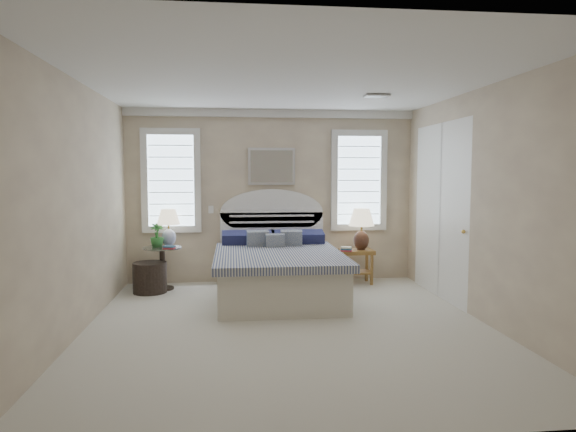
# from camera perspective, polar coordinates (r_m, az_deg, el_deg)

# --- Properties ---
(floor) EXTENTS (4.50, 5.00, 0.01)m
(floor) POSITION_cam_1_polar(r_m,az_deg,el_deg) (5.87, 0.10, -12.21)
(floor) COLOR beige
(floor) RESTS_ON ground
(ceiling) EXTENTS (4.50, 5.00, 0.01)m
(ceiling) POSITION_cam_1_polar(r_m,az_deg,el_deg) (5.70, 0.11, 14.73)
(ceiling) COLOR white
(ceiling) RESTS_ON wall_back
(wall_back) EXTENTS (4.50, 0.02, 2.70)m
(wall_back) POSITION_cam_1_polar(r_m,az_deg,el_deg) (8.11, -1.85, 2.20)
(wall_back) COLOR tan
(wall_back) RESTS_ON floor
(wall_left) EXTENTS (0.02, 5.00, 2.70)m
(wall_left) POSITION_cam_1_polar(r_m,az_deg,el_deg) (5.82, -22.48, 0.82)
(wall_left) COLOR tan
(wall_left) RESTS_ON floor
(wall_right) EXTENTS (0.02, 5.00, 2.70)m
(wall_right) POSITION_cam_1_polar(r_m,az_deg,el_deg) (6.28, 20.95, 1.13)
(wall_right) COLOR tan
(wall_right) RESTS_ON floor
(crown_molding) EXTENTS (4.50, 0.08, 0.12)m
(crown_molding) POSITION_cam_1_polar(r_m,az_deg,el_deg) (8.12, -1.85, 11.32)
(crown_molding) COLOR silver
(crown_molding) RESTS_ON wall_back
(hvac_vent) EXTENTS (0.30, 0.20, 0.02)m
(hvac_vent) POSITION_cam_1_polar(r_m,az_deg,el_deg) (6.70, 9.84, 12.99)
(hvac_vent) COLOR #B2B2B2
(hvac_vent) RESTS_ON ceiling
(switch_plate) EXTENTS (0.08, 0.01, 0.12)m
(switch_plate) POSITION_cam_1_polar(r_m,az_deg,el_deg) (8.09, -8.56, 0.72)
(switch_plate) COLOR silver
(switch_plate) RESTS_ON wall_back
(window_left) EXTENTS (0.90, 0.06, 1.60)m
(window_left) POSITION_cam_1_polar(r_m,az_deg,el_deg) (8.11, -12.85, 3.85)
(window_left) COLOR silver
(window_left) RESTS_ON wall_back
(window_right) EXTENTS (0.90, 0.06, 1.60)m
(window_right) POSITION_cam_1_polar(r_m,az_deg,el_deg) (8.31, 7.85, 3.95)
(window_right) COLOR silver
(window_right) RESTS_ON wall_back
(painting) EXTENTS (0.74, 0.04, 0.58)m
(painting) POSITION_cam_1_polar(r_m,az_deg,el_deg) (8.06, -1.83, 5.53)
(painting) COLOR silver
(painting) RESTS_ON wall_back
(closet_door) EXTENTS (0.02, 1.80, 2.40)m
(closet_door) POSITION_cam_1_polar(r_m,az_deg,el_deg) (7.37, 16.52, 0.58)
(closet_door) COLOR white
(closet_door) RESTS_ON floor
(bed) EXTENTS (1.72, 2.28, 1.47)m
(bed) POSITION_cam_1_polar(r_m,az_deg,el_deg) (7.19, -1.19, -5.88)
(bed) COLOR silver
(bed) RESTS_ON floor
(side_table_left) EXTENTS (0.56, 0.56, 0.63)m
(side_table_left) POSITION_cam_1_polar(r_m,az_deg,el_deg) (7.81, -13.77, -5.15)
(side_table_left) COLOR black
(side_table_left) RESTS_ON floor
(nightstand_right) EXTENTS (0.50, 0.40, 0.53)m
(nightstand_right) POSITION_cam_1_polar(r_m,az_deg,el_deg) (8.07, 7.63, -4.74)
(nightstand_right) COLOR olive
(nightstand_right) RESTS_ON floor
(floor_pot) EXTENTS (0.58, 0.58, 0.44)m
(floor_pot) POSITION_cam_1_polar(r_m,az_deg,el_deg) (7.68, -15.09, -6.61)
(floor_pot) COLOR black
(floor_pot) RESTS_ON floor
(lamp_left) EXTENTS (0.40, 0.40, 0.56)m
(lamp_left) POSITION_cam_1_polar(r_m,az_deg,el_deg) (7.87, -13.14, -0.78)
(lamp_left) COLOR white
(lamp_left) RESTS_ON side_table_left
(lamp_right) EXTENTS (0.51, 0.51, 0.65)m
(lamp_right) POSITION_cam_1_polar(r_m,az_deg,el_deg) (8.03, 8.16, -0.93)
(lamp_right) COLOR black
(lamp_right) RESTS_ON nightstand_right
(potted_plant) EXTENTS (0.23, 0.23, 0.35)m
(potted_plant) POSITION_cam_1_polar(r_m,az_deg,el_deg) (7.78, -14.36, -2.09)
(potted_plant) COLOR #327E36
(potted_plant) RESTS_ON side_table_left
(books_left) EXTENTS (0.18, 0.15, 0.04)m
(books_left) POSITION_cam_1_polar(r_m,az_deg,el_deg) (7.57, -13.07, -3.42)
(books_left) COLOR #A32835
(books_left) RESTS_ON side_table_left
(books_right) EXTENTS (0.20, 0.17, 0.07)m
(books_right) POSITION_cam_1_polar(r_m,az_deg,el_deg) (7.86, 6.49, -3.68)
(books_right) COLOR #A32835
(books_right) RESTS_ON nightstand_right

